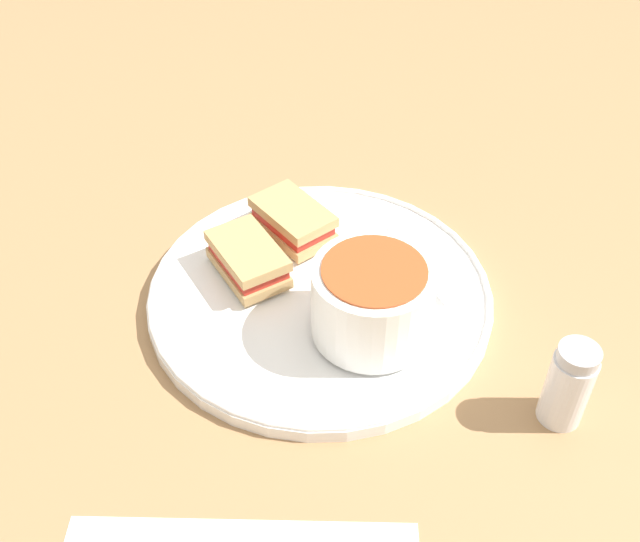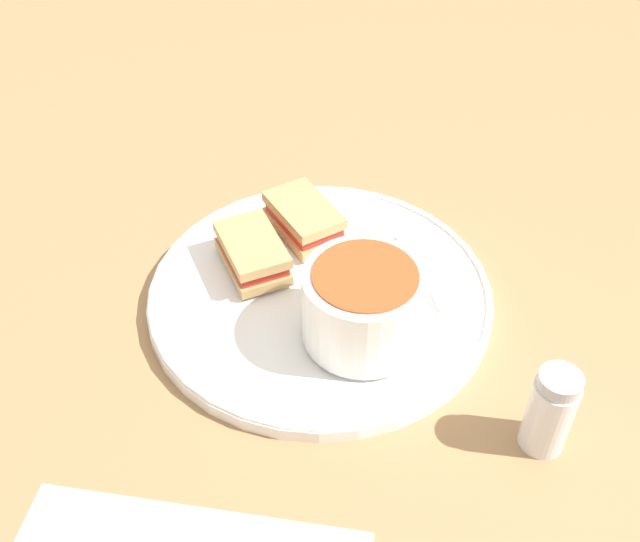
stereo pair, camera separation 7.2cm
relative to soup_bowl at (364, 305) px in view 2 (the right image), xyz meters
The scene contains 7 objects.
ground_plane 0.09m from the soup_bowl, 159.01° to the right, with size 2.40×2.40×0.00m, color #9E754C.
plate 0.09m from the soup_bowl, 159.01° to the right, with size 0.34×0.34×0.02m.
soup_bowl is the anchor object (origin of this frame).
spoon 0.13m from the soup_bowl, 143.05° to the left, with size 0.12×0.03×0.01m.
sandwich_half_near 0.16m from the soup_bowl, behind, with size 0.10×0.08×0.03m.
sandwich_half_far 0.14m from the soup_bowl, 142.41° to the right, with size 0.10×0.07×0.03m.
salt_shaker 0.18m from the soup_bowl, 42.97° to the left, with size 0.04×0.04×0.08m.
Camera 2 is at (0.52, -0.10, 0.53)m, focal length 42.00 mm.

